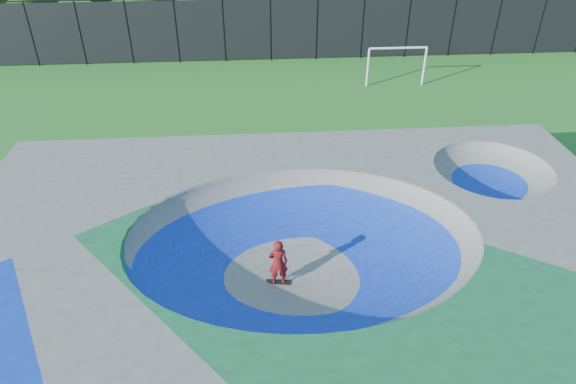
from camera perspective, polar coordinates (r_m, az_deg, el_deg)
name	(u,v)px	position (r m, az deg, el deg)	size (l,w,h in m)	color
ground	(303,271)	(16.70, 1.63, -8.73)	(120.00, 120.00, 0.00)	#1F641C
skate_deck	(303,253)	(16.22, 1.67, -6.74)	(22.00, 14.00, 1.50)	gray
skater	(278,263)	(15.72, -1.11, -7.86)	(0.60, 0.40, 1.66)	red
skateboard	(278,282)	(16.26, -1.08, -10.01)	(0.78, 0.22, 0.05)	black
soccer_goal	(397,59)	(31.01, 12.03, 14.26)	(3.44, 0.12, 2.27)	white
fence	(271,28)	(34.65, -1.94, 17.75)	(48.09, 0.09, 4.04)	black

